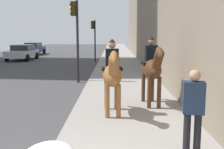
# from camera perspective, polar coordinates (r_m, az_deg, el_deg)

# --- Properties ---
(mounted_horse_near) EXTENTS (2.15, 0.65, 2.22)m
(mounted_horse_near) POSITION_cam_1_polar(r_m,az_deg,el_deg) (7.82, 0.06, 0.17)
(mounted_horse_near) COLOR brown
(mounted_horse_near) RESTS_ON sidewalk_slab
(mounted_horse_far) EXTENTS (2.15, 0.71, 2.28)m
(mounted_horse_far) POSITION_cam_1_polar(r_m,az_deg,el_deg) (8.89, 8.49, 1.44)
(mounted_horse_far) COLOR #4C2B16
(mounted_horse_far) RESTS_ON sidewalk_slab
(pedestrian_greeting) EXTENTS (0.33, 0.44, 1.70)m
(pedestrian_greeting) POSITION_cam_1_polar(r_m,az_deg,el_deg) (5.42, 16.92, -6.60)
(pedestrian_greeting) COLOR black
(pedestrian_greeting) RESTS_ON sidewalk_slab
(car_mid_lane) EXTENTS (4.35, 2.23, 1.44)m
(car_mid_lane) POSITION_cam_1_polar(r_m,az_deg,el_deg) (26.89, -18.49, 4.55)
(car_mid_lane) COLOR #B7BABF
(car_mid_lane) RESTS_ON ground
(car_far_lane) EXTENTS (4.19, 1.93, 1.44)m
(car_far_lane) POSITION_cam_1_polar(r_m,az_deg,el_deg) (33.32, -16.26, 5.37)
(car_far_lane) COLOR navy
(car_far_lane) RESTS_ON ground
(traffic_light_near_curb) EXTENTS (0.20, 0.44, 4.11)m
(traffic_light_near_curb) POSITION_cam_1_polar(r_m,az_deg,el_deg) (13.65, -7.74, 9.66)
(traffic_light_near_curb) COLOR black
(traffic_light_near_curb) RESTS_ON ground
(traffic_light_far_curb) EXTENTS (0.20, 0.44, 3.63)m
(traffic_light_far_curb) POSITION_cam_1_polar(r_m,az_deg,el_deg) (23.70, -3.87, 8.58)
(traffic_light_far_curb) COLOR black
(traffic_light_far_curb) RESTS_ON ground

